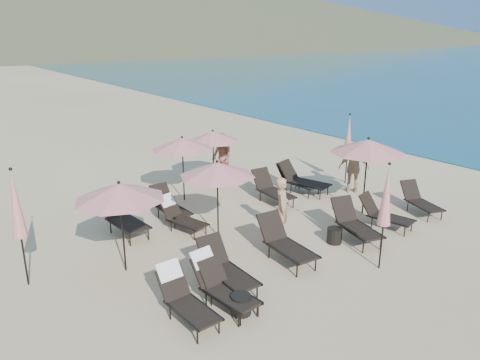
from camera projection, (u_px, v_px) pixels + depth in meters
ground at (336, 250)px, 12.19m from camera, size 800.00×800.00×0.00m
lounger_0 at (184, 297)px, 9.15m from camera, size 0.64×1.63×1.00m
lounger_1 at (220, 283)px, 9.63m from camera, size 0.77×1.72×1.04m
lounger_2 at (285, 242)px, 11.50m from camera, size 0.83×1.84×1.03m
lounger_3 at (355, 223)px, 12.67m from camera, size 1.10×1.85×1.00m
lounger_4 at (384, 214)px, 13.44m from camera, size 0.92×1.66×0.90m
lounger_5 at (420, 200)px, 14.51m from camera, size 1.05×1.65×0.89m
lounger_6 at (123, 217)px, 13.02m from camera, size 0.82×1.83×1.02m
lounger_7 at (180, 215)px, 13.23m from camera, size 0.90×1.61×0.95m
lounger_8 at (169, 205)px, 14.06m from camera, size 0.63×1.62×0.93m
lounger_9 at (272, 189)px, 15.40m from camera, size 0.79×1.77×0.99m
lounger_10 at (302, 179)px, 16.29m from camera, size 1.18×1.94×1.05m
lounger_11 at (297, 179)px, 16.42m from camera, size 0.78×1.70×0.95m
lounger_12 at (226, 268)px, 10.31m from camera, size 0.70×1.73×0.99m
lounger_13 at (227, 289)px, 9.59m from camera, size 0.66×1.52×0.86m
umbrella_open_0 at (119, 192)px, 10.54m from camera, size 2.09×2.09×2.25m
umbrella_open_1 at (217, 169)px, 12.35m from camera, size 2.05×2.05×2.20m
umbrella_open_2 at (368, 146)px, 13.93m from camera, size 2.26×2.26×2.43m
umbrella_open_3 at (182, 144)px, 15.12m from camera, size 2.04×2.04×2.20m
umbrella_open_4 at (213, 136)px, 16.66m from camera, size 1.93×1.93×2.07m
umbrella_closed_0 at (386, 196)px, 10.68m from camera, size 0.31×0.31×2.65m
umbrella_closed_1 at (349, 135)px, 16.88m from camera, size 0.31×0.31×2.63m
umbrella_closed_2 at (16, 205)px, 9.94m from camera, size 0.32×0.32×2.75m
side_table_0 at (241, 304)px, 9.40m from camera, size 0.42×0.42×0.41m
side_table_1 at (334, 236)px, 12.51m from camera, size 0.40×0.40×0.42m
beachgoer_a at (282, 208)px, 12.69m from camera, size 0.73×0.73×1.71m
beachgoer_b at (222, 157)px, 17.50m from camera, size 0.75×0.92×1.80m
beachgoer_c at (354, 168)px, 16.24m from camera, size 1.03×1.04×1.76m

